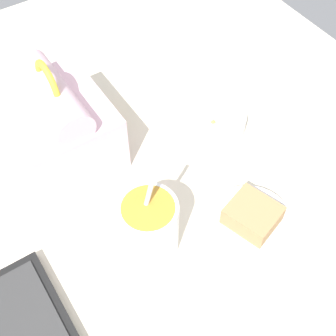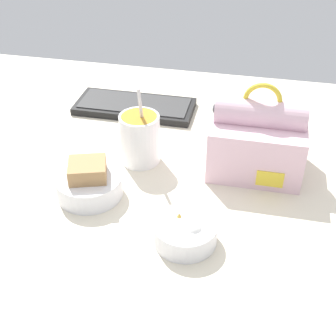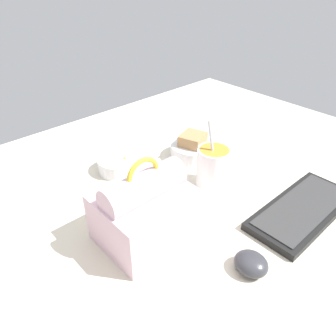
{
  "view_description": "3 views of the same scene",
  "coord_description": "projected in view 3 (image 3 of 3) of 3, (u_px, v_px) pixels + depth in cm",
  "views": [
    {
      "loc": [
        -32.17,
        22.41,
        67.44
      ],
      "look_at": [
        6.08,
        -2.47,
        7.0
      ],
      "focal_mm": 50.0,
      "sensor_mm": 36.0,
      "label": 1
    },
    {
      "loc": [
        21.96,
        -75.92,
        61.21
      ],
      "look_at": [
        6.08,
        -2.47,
        7.0
      ],
      "focal_mm": 50.0,
      "sensor_mm": 36.0,
      "label": 2
    },
    {
      "loc": [
        54.48,
        50.55,
        53.95
      ],
      "look_at": [
        6.08,
        -2.47,
        7.0
      ],
      "focal_mm": 35.0,
      "sensor_mm": 36.0,
      "label": 3
    }
  ],
  "objects": [
    {
      "name": "desk_surface",
      "position": [
        190.0,
        182.0,
        0.91
      ],
      "size": [
        140.0,
        110.0,
        2.0
      ],
      "color": "beige",
      "rests_on": "ground"
    },
    {
      "name": "keyboard",
      "position": [
        302.0,
        210.0,
        0.78
      ],
      "size": [
        30.55,
        12.97,
        2.1
      ],
      "color": "black",
      "rests_on": "desk_surface"
    },
    {
      "name": "lunch_bag",
      "position": [
        145.0,
        210.0,
        0.68
      ],
      "size": [
        19.18,
        16.1,
        19.91
      ],
      "color": "beige",
      "rests_on": "desk_surface"
    },
    {
      "name": "soup_cup",
      "position": [
        213.0,
        167.0,
        0.85
      ],
      "size": [
        8.61,
        8.61,
        18.55
      ],
      "color": "white",
      "rests_on": "desk_surface"
    },
    {
      "name": "bento_bowl_sandwich",
      "position": [
        192.0,
        149.0,
        0.99
      ],
      "size": [
        13.07,
        13.07,
        7.68
      ],
      "color": "silver",
      "rests_on": "desk_surface"
    },
    {
      "name": "bento_bowl_snacks",
      "position": [
        118.0,
        164.0,
        0.93
      ],
      "size": [
        11.27,
        11.27,
        5.04
      ],
      "color": "silver",
      "rests_on": "desk_surface"
    },
    {
      "name": "computer_mouse",
      "position": [
        251.0,
        264.0,
        0.63
      ],
      "size": [
        6.15,
        6.83,
        3.77
      ],
      "color": "#333338",
      "rests_on": "desk_surface"
    }
  ]
}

